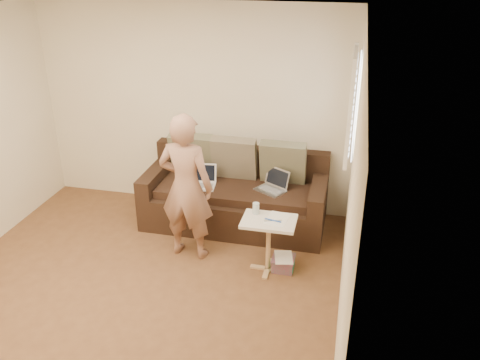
{
  "coord_description": "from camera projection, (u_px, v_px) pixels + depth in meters",
  "views": [
    {
      "loc": [
        1.94,
        -3.54,
        3.15
      ],
      "look_at": [
        0.8,
        1.4,
        0.78
      ],
      "focal_mm": 37.52,
      "sensor_mm": 36.0,
      "label": 1
    }
  ],
  "objects": [
    {
      "name": "pillow_right",
      "position": [
        283.0,
        163.0,
        6.02
      ],
      "size": [
        0.55,
        0.28,
        0.57
      ],
      "primitive_type": null,
      "rotation": [
        0.26,
        0.0,
        0.0
      ],
      "color": "#5D5C44",
      "rests_on": "sofa"
    },
    {
      "name": "paper_on_table",
      "position": [
        277.0,
        219.0,
        5.14
      ],
      "size": [
        0.25,
        0.33,
        0.0
      ],
      "primitive_type": null,
      "rotation": [
        0.0,
        0.0,
        -0.14
      ],
      "color": "white",
      "rests_on": "side_table"
    },
    {
      "name": "wall_right",
      "position": [
        350.0,
        208.0,
        3.9
      ],
      "size": [
        0.0,
        4.5,
        4.5
      ],
      "primitive_type": "plane",
      "rotation": [
        1.57,
        0.0,
        -1.57
      ],
      "color": "beige",
      "rests_on": "ground"
    },
    {
      "name": "pillow_mid",
      "position": [
        234.0,
        158.0,
        6.14
      ],
      "size": [
        0.55,
        0.27,
        0.57
      ],
      "primitive_type": null,
      "rotation": [
        0.24,
        0.0,
        0.0
      ],
      "color": "#645E47",
      "rests_on": "sofa"
    },
    {
      "name": "person",
      "position": [
        186.0,
        187.0,
        5.33
      ],
      "size": [
        0.63,
        0.45,
        1.65
      ],
      "primitive_type": "imported",
      "rotation": [
        0.0,
        0.0,
        3.07
      ],
      "color": "#915F4F",
      "rests_on": "ground"
    },
    {
      "name": "striped_box",
      "position": [
        283.0,
        263.0,
        5.36
      ],
      "size": [
        0.24,
        0.24,
        0.15
      ],
      "primitive_type": null,
      "color": "#B81B4F",
      "rests_on": "ground"
    },
    {
      "name": "laptop_silver",
      "position": [
        270.0,
        191.0,
        5.94
      ],
      "size": [
        0.42,
        0.38,
        0.23
      ],
      "primitive_type": null,
      "rotation": [
        0.0,
        0.0,
        -0.54
      ],
      "color": "#B7BABC",
      "rests_on": "sofa"
    },
    {
      "name": "scissors",
      "position": [
        273.0,
        221.0,
        5.1
      ],
      "size": [
        0.2,
        0.16,
        0.02
      ],
      "primitive_type": null,
      "rotation": [
        0.0,
        0.0,
        -0.38
      ],
      "color": "silver",
      "rests_on": "side_table"
    },
    {
      "name": "window_blinds",
      "position": [
        353.0,
        104.0,
        5.06
      ],
      "size": [
        0.12,
        0.88,
        1.08
      ],
      "primitive_type": null,
      "color": "white",
      "rests_on": "wall_right"
    },
    {
      "name": "pillow_left",
      "position": [
        192.0,
        154.0,
        6.28
      ],
      "size": [
        0.55,
        0.29,
        0.57
      ],
      "primitive_type": null,
      "rotation": [
        0.28,
        0.0,
        0.0
      ],
      "color": "#5D5C44",
      "rests_on": "sofa"
    },
    {
      "name": "side_table",
      "position": [
        268.0,
        245.0,
        5.26
      ],
      "size": [
        0.55,
        0.39,
        0.61
      ],
      "primitive_type": null,
      "color": "silver",
      "rests_on": "ground"
    },
    {
      "name": "ceiling",
      "position": [
        94.0,
        27.0,
        3.76
      ],
      "size": [
        4.5,
        4.5,
        0.0
      ],
      "primitive_type": "plane",
      "rotation": [
        3.14,
        0.0,
        0.0
      ],
      "color": "white",
      "rests_on": "wall_back"
    },
    {
      "name": "sofa",
      "position": [
        235.0,
        192.0,
        6.11
      ],
      "size": [
        2.2,
        0.95,
        0.85
      ],
      "primitive_type": null,
      "color": "black",
      "rests_on": "ground"
    },
    {
      "name": "floor",
      "position": [
        127.0,
        304.0,
        4.86
      ],
      "size": [
        4.5,
        4.5,
        0.0
      ],
      "primitive_type": "plane",
      "color": "brown",
      "rests_on": "ground"
    },
    {
      "name": "wall_back",
      "position": [
        193.0,
        109.0,
        6.29
      ],
      "size": [
        4.0,
        0.0,
        4.0
      ],
      "primitive_type": "plane",
      "rotation": [
        1.57,
        0.0,
        0.0
      ],
      "color": "beige",
      "rests_on": "ground"
    },
    {
      "name": "laptop_white",
      "position": [
        200.0,
        187.0,
        6.04
      ],
      "size": [
        0.37,
        0.29,
        0.25
      ],
      "primitive_type": null,
      "rotation": [
        0.0,
        0.0,
        0.12
      ],
      "color": "white",
      "rests_on": "sofa"
    },
    {
      "name": "drinking_glass",
      "position": [
        256.0,
        208.0,
        5.23
      ],
      "size": [
        0.07,
        0.07,
        0.12
      ],
      "primitive_type": null,
      "color": "silver",
      "rests_on": "side_table"
    }
  ]
}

